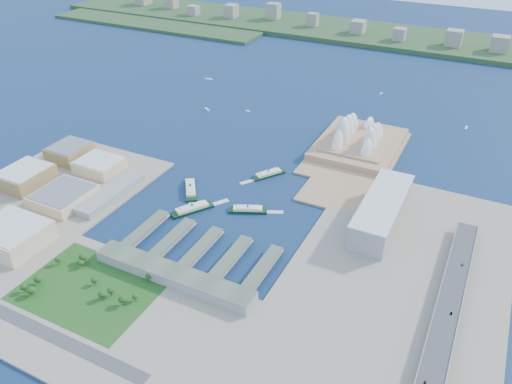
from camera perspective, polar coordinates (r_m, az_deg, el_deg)
The scene contains 26 objects.
ground at distance 677.17m, azimuth -3.89°, elevation -2.85°, with size 3000.00×3000.00×0.00m, color #0F2648.
west_land at distance 759.11m, azimuth -24.65°, elevation -1.69°, with size 220.00×390.00×3.00m, color gray.
south_land at distance 550.56m, azimuth -15.22°, elevation -13.96°, with size 720.00×180.00×3.00m, color gray.
east_land at distance 575.77m, azimuth 14.99°, elevation -11.43°, with size 240.00×500.00×3.00m, color gray.
peninsula at distance 848.53m, azimuth 11.38°, elevation 4.47°, with size 135.00×220.00×3.00m, color tan.
far_shore at distance 1529.71m, azimuth 15.62°, elevation 16.72°, with size 2200.00×260.00×12.00m, color #2D4926.
opera_house at distance 853.14m, azimuth 11.84°, elevation 6.87°, with size 134.00×180.00×58.00m, color white, non-canonical shape.
toaster_building at distance 671.01m, azimuth 14.18°, elevation -2.14°, with size 45.00×155.00×35.00m, color gray.
expressway at distance 561.40m, azimuth 20.90°, elevation -13.08°, with size 26.00×340.00×11.85m, color gray, non-canonical shape.
west_buildings at distance 769.26m, azimuth -23.01°, elevation 0.52°, with size 200.00×280.00×27.00m, color olive, non-canonical shape.
ferry_wharves at distance 617.93m, azimuth -6.27°, elevation -6.41°, with size 184.00×90.00×9.30m, color #4D5742, non-canonical shape.
terminal_building at distance 577.82m, azimuth -9.41°, elevation -9.39°, with size 200.00×28.00×12.00m, color gray.
park at distance 587.38m, azimuth -18.64°, elevation -9.88°, with size 150.00×110.00×16.00m, color #194714, non-canonical shape.
far_skyline at distance 1502.58m, azimuth 15.63°, elevation 17.78°, with size 1900.00×140.00×55.00m, color gray, non-canonical shape.
ferry_a at distance 733.68m, azimuth -7.50°, elevation 0.51°, with size 15.61×61.34×11.60m, color black, non-canonical shape.
ferry_b at distance 765.92m, azimuth 1.47°, elevation 2.21°, with size 13.53×53.16×10.05m, color black, non-canonical shape.
ferry_c at distance 689.81m, azimuth -7.31°, elevation -1.76°, with size 15.30×60.12×11.37m, color black, non-canonical shape.
ferry_d at distance 683.82m, azimuth -0.95°, elevation -1.87°, with size 13.46×52.88×10.00m, color black, non-canonical shape.
boat_a at distance 1001.41m, azimuth -5.61°, elevation 9.41°, with size 3.91×15.65×3.02m, color white, non-canonical shape.
boat_b at distance 990.08m, azimuth -0.96°, elevation 9.27°, with size 3.19×9.11×2.46m, color white, non-canonical shape.
boat_c at distance 996.43m, azimuth 22.88°, elevation 6.81°, with size 3.82×13.10×2.95m, color white, non-canonical shape.
boat_d at distance 1164.17m, azimuth -5.45°, elevation 12.75°, with size 3.91×17.87×3.02m, color white, non-canonical shape.
boat_e at distance 1108.55m, azimuth 14.10°, elevation 10.89°, with size 3.05×9.59×2.35m, color white, non-canonical shape.
car_a at distance 489.19m, azimuth 18.75°, elevation -19.96°, with size 1.70×4.23×1.44m, color slate.
car_b at distance 556.14m, azimuth 21.43°, elevation -12.78°, with size 1.49×4.26×1.40m, color slate.
car_c at distance 620.58m, azimuth 22.54°, elevation -7.68°, with size 1.96×4.82×1.40m, color slate.
Camera 1 is at (289.05, -472.30, 389.79)m, focal length 35.00 mm.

